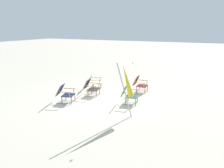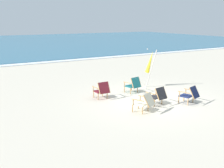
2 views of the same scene
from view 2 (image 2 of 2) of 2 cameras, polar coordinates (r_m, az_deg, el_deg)
ground_plane at (r=11.88m, az=8.69°, el=-3.46°), size 80.00×80.00×0.00m
sea at (r=42.68m, az=-20.61°, el=8.35°), size 80.00×40.00×0.10m
surf_band at (r=23.05m, az=-11.72°, el=4.91°), size 80.00×1.10×0.06m
beach_chair_front_left at (r=11.80m, az=-2.20°, el=-1.25°), size 0.61×0.72×0.81m
beach_chair_mid_center at (r=12.77m, az=4.65°, el=-0.11°), size 0.68×0.79×0.81m
beach_chair_back_right at (r=11.59m, az=16.60°, el=-2.15°), size 0.77×0.89×0.78m
beach_chair_back_left at (r=10.17m, az=7.08°, el=-3.89°), size 0.85×0.94×0.78m
beach_chair_far_center at (r=11.09m, az=9.88°, el=-2.46°), size 0.69×0.82×0.79m
umbrella_furled_yellow at (r=13.74m, az=8.28°, el=4.68°), size 0.38×0.66×2.06m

